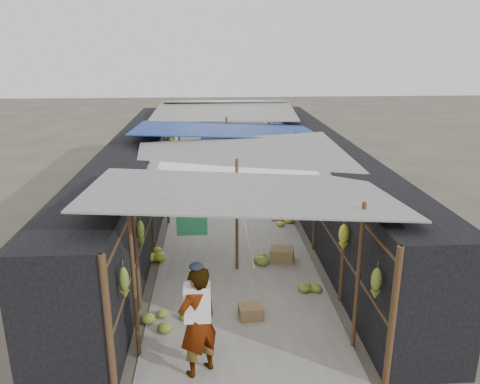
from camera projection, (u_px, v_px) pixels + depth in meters
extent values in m
plane|color=#6B6356|center=(247.00, 351.00, 7.86)|extent=(80.00, 80.00, 0.00)
cube|color=#9E998E|center=(230.00, 216.00, 14.05)|extent=(3.60, 16.00, 0.02)
cube|color=black|center=(137.00, 181.00, 13.54)|extent=(1.40, 15.00, 2.30)
cube|color=black|center=(321.00, 178.00, 13.87)|extent=(1.40, 15.00, 2.30)
cube|color=#926F4A|center=(251.00, 312.00, 8.76)|extent=(0.47, 0.39, 0.26)
cube|color=#926F4A|center=(282.00, 255.00, 11.07)|extent=(0.63, 0.55, 0.33)
cube|color=#926F4A|center=(206.00, 169.00, 18.81)|extent=(0.48, 0.40, 0.30)
cylinder|color=black|center=(274.00, 187.00, 16.66)|extent=(0.55, 0.55, 0.16)
imported|color=silver|center=(198.00, 322.00, 7.06)|extent=(0.80, 0.75, 1.83)
imported|color=#223BAA|center=(233.00, 177.00, 15.52)|extent=(0.82, 0.69, 1.47)
imported|color=#453F3C|center=(286.00, 208.00, 13.46)|extent=(0.34, 0.57, 0.87)
cylinder|color=brown|center=(134.00, 285.00, 7.36)|extent=(0.07, 0.07, 2.60)
cylinder|color=brown|center=(358.00, 278.00, 7.58)|extent=(0.07, 0.07, 2.60)
cylinder|color=brown|center=(237.00, 216.00, 10.33)|extent=(0.07, 0.07, 2.60)
cylinder|color=brown|center=(166.00, 180.00, 13.07)|extent=(0.07, 0.07, 2.60)
cylinder|color=brown|center=(294.00, 178.00, 13.29)|extent=(0.07, 0.07, 2.60)
cylinder|color=brown|center=(227.00, 155.00, 16.04)|extent=(0.07, 0.07, 2.60)
cylinder|color=brown|center=(179.00, 139.00, 18.78)|extent=(0.07, 0.07, 2.60)
cylinder|color=brown|center=(268.00, 138.00, 19.00)|extent=(0.07, 0.07, 2.60)
cube|color=gray|center=(243.00, 191.00, 8.06)|extent=(5.21, 3.19, 0.52)
cube|color=gray|center=(242.00, 157.00, 11.17)|extent=(5.23, 3.73, 0.50)
cube|color=#204096|center=(225.00, 129.00, 14.26)|extent=(5.40, 3.60, 0.41)
cube|color=gray|center=(225.00, 111.00, 17.37)|extent=(5.37, 3.66, 0.27)
cube|color=gray|center=(225.00, 101.00, 19.63)|extent=(5.00, 1.99, 0.24)
cylinder|color=brown|center=(160.00, 150.00, 13.31)|extent=(0.06, 15.00, 0.06)
cylinder|color=brown|center=(299.00, 148.00, 13.56)|extent=(0.06, 15.00, 0.06)
cylinder|color=gray|center=(230.00, 149.00, 13.43)|extent=(0.02, 15.00, 0.02)
cube|color=#AD1A21|center=(258.00, 167.00, 12.68)|extent=(0.50, 0.03, 0.60)
cube|color=#22683E|center=(192.00, 218.00, 9.05)|extent=(0.60, 0.03, 0.70)
cube|color=navy|center=(210.00, 137.00, 16.75)|extent=(0.65, 0.03, 0.60)
cube|color=silver|center=(249.00, 136.00, 16.77)|extent=(0.60, 0.03, 0.55)
ellipsoid|color=olive|center=(124.00, 283.00, 6.96)|extent=(0.15, 0.13, 0.53)
ellipsoid|color=olive|center=(141.00, 233.00, 8.69)|extent=(0.14, 0.12, 0.51)
ellipsoid|color=olive|center=(149.00, 206.00, 9.95)|extent=(0.17, 0.14, 0.48)
ellipsoid|color=gold|center=(155.00, 187.00, 11.04)|extent=(0.20, 0.17, 0.48)
ellipsoid|color=olive|center=(162.00, 175.00, 12.63)|extent=(0.15, 0.12, 0.53)
ellipsoid|color=olive|center=(167.00, 154.00, 14.34)|extent=(0.17, 0.15, 0.40)
ellipsoid|color=gold|center=(171.00, 143.00, 15.64)|extent=(0.17, 0.14, 0.39)
ellipsoid|color=olive|center=(173.00, 139.00, 16.63)|extent=(0.19, 0.16, 0.41)
ellipsoid|color=olive|center=(177.00, 129.00, 18.53)|extent=(0.16, 0.13, 0.50)
ellipsoid|color=olive|center=(179.00, 123.00, 19.87)|extent=(0.16, 0.13, 0.35)
ellipsoid|color=olive|center=(376.00, 283.00, 6.98)|extent=(0.17, 0.14, 0.52)
ellipsoid|color=gold|center=(344.00, 237.00, 8.66)|extent=(0.20, 0.17, 0.52)
ellipsoid|color=olive|center=(325.00, 208.00, 10.05)|extent=(0.16, 0.13, 0.52)
ellipsoid|color=olive|center=(309.00, 183.00, 11.61)|extent=(0.15, 0.13, 0.54)
ellipsoid|color=olive|center=(297.00, 170.00, 13.20)|extent=(0.18, 0.15, 0.46)
ellipsoid|color=olive|center=(291.00, 159.00, 14.08)|extent=(0.19, 0.16, 0.50)
ellipsoid|color=olive|center=(281.00, 142.00, 15.99)|extent=(0.18, 0.15, 0.49)
ellipsoid|color=olive|center=(275.00, 136.00, 17.63)|extent=(0.19, 0.16, 0.59)
ellipsoid|color=olive|center=(270.00, 130.00, 19.06)|extent=(0.20, 0.17, 0.58)
ellipsoid|color=gold|center=(266.00, 120.00, 20.38)|extent=(0.17, 0.14, 0.43)
ellipsoid|color=olive|center=(309.00, 289.00, 9.61)|extent=(0.45, 0.38, 0.22)
ellipsoid|color=olive|center=(165.00, 317.00, 8.50)|extent=(0.71, 0.60, 0.35)
ellipsoid|color=gold|center=(281.00, 217.00, 13.50)|extent=(0.70, 0.60, 0.35)
ellipsoid|color=gold|center=(266.00, 176.00, 17.69)|extent=(0.62, 0.53, 0.31)
ellipsoid|color=gold|center=(164.00, 254.00, 11.09)|extent=(0.71, 0.60, 0.36)
ellipsoid|color=olive|center=(264.00, 255.00, 11.05)|extent=(0.63, 0.53, 0.31)
ellipsoid|color=gold|center=(262.00, 196.00, 15.45)|extent=(0.53, 0.45, 0.27)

